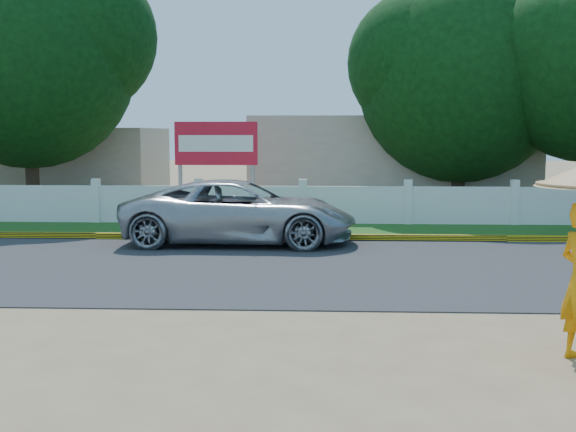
# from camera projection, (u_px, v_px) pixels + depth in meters

# --- Properties ---
(ground) EXTENTS (120.00, 120.00, 0.00)m
(ground) POSITION_uv_depth(u_px,v_px,m) (281.00, 330.00, 9.63)
(ground) COLOR #9E8460
(ground) RESTS_ON ground
(road) EXTENTS (60.00, 7.00, 0.02)m
(road) POSITION_uv_depth(u_px,v_px,m) (294.00, 267.00, 14.09)
(road) COLOR #38383A
(road) RESTS_ON ground
(grass_verge) EXTENTS (60.00, 3.50, 0.03)m
(grass_verge) POSITION_uv_depth(u_px,v_px,m) (301.00, 231.00, 19.30)
(grass_verge) COLOR #2D601E
(grass_verge) RESTS_ON ground
(curb) EXTENTS (40.00, 0.18, 0.16)m
(curb) POSITION_uv_depth(u_px,v_px,m) (299.00, 237.00, 17.61)
(curb) COLOR yellow
(curb) RESTS_ON ground
(fence) EXTENTS (40.00, 0.10, 1.10)m
(fence) POSITION_uv_depth(u_px,v_px,m) (303.00, 205.00, 20.68)
(fence) COLOR silver
(fence) RESTS_ON ground
(building_near) EXTENTS (10.00, 6.00, 3.20)m
(building_near) POSITION_uv_depth(u_px,v_px,m) (387.00, 160.00, 27.17)
(building_near) COLOR #B7AD99
(building_near) RESTS_ON ground
(building_far) EXTENTS (8.00, 5.00, 2.80)m
(building_far) POSITION_uv_depth(u_px,v_px,m) (57.00, 164.00, 28.77)
(building_far) COLOR #B7AD99
(building_far) RESTS_ON ground
(vehicle) EXTENTS (5.50, 2.60, 1.52)m
(vehicle) POSITION_uv_depth(u_px,v_px,m) (240.00, 212.00, 17.02)
(vehicle) COLOR #A6A9AE
(vehicle) RESTS_ON ground
(billboard) EXTENTS (2.50, 0.13, 2.95)m
(billboard) POSITION_uv_depth(u_px,v_px,m) (216.00, 149.00, 21.70)
(billboard) COLOR gray
(billboard) RESTS_ON ground
(tree_row) EXTENTS (34.56, 8.04, 8.45)m
(tree_row) POSITION_uv_depth(u_px,v_px,m) (341.00, 68.00, 23.22)
(tree_row) COLOR #473828
(tree_row) RESTS_ON ground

